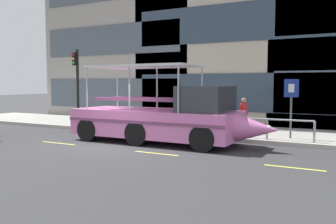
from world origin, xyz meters
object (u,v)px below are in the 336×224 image
traffic_light_pole (77,79)px  parking_sign (291,98)px  duck_tour_boat (165,118)px  pedestrian_near_bow (244,112)px  pedestrian_mid_left (187,111)px

traffic_light_pole → parking_sign: size_ratio=1.69×
duck_tour_boat → pedestrian_near_bow: 4.26m
pedestrian_near_bow → pedestrian_mid_left: (-2.87, -0.29, -0.04)m
traffic_light_pole → parking_sign: 11.76m
traffic_light_pole → duck_tour_boat: (7.10, -2.45, -1.70)m
traffic_light_pole → pedestrian_near_bow: (9.40, 1.13, -1.57)m
pedestrian_near_bow → pedestrian_mid_left: pedestrian_near_bow is taller
traffic_light_pole → pedestrian_near_bow: 9.60m
pedestrian_mid_left → pedestrian_near_bow: bearing=5.7°
pedestrian_mid_left → traffic_light_pole: bearing=-172.7°
parking_sign → pedestrian_near_bow: 2.59m
parking_sign → pedestrian_mid_left: 5.29m
traffic_light_pole → duck_tour_boat: 7.70m
traffic_light_pole → pedestrian_near_bow: bearing=6.8°
traffic_light_pole → parking_sign: bearing=1.3°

